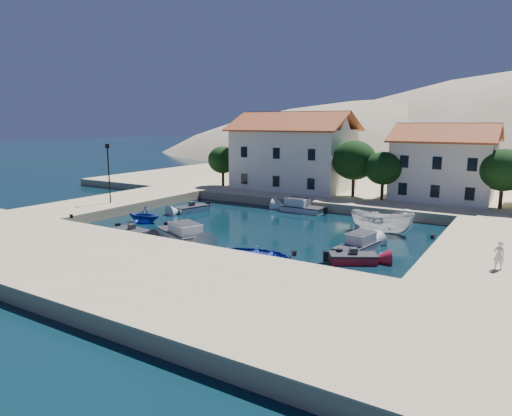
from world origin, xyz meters
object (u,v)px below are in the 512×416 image
Objects in this scene: cabin_cruiser_east at (357,246)px; cabin_cruiser_south at (182,233)px; rowboat_south at (257,260)px; building_mid at (444,161)px; pedestrian at (499,255)px; lamppost at (108,168)px; boat_east at (381,232)px; building_left at (294,150)px.

cabin_cruiser_south is at bearing 113.22° from cabin_cruiser_east.
cabin_cruiser_south reaches higher than rowboat_south.
building_mid is 6.27× the size of pedestrian.
building_mid reaches higher than rowboat_south.
lamppost is 1.38× the size of cabin_cruiser_east.
rowboat_south is 0.91× the size of boat_east.
lamppost is at bearing -174.29° from cabin_cruiser_south.
boat_east is at bearing 62.51° from cabin_cruiser_south.
cabin_cruiser_south is at bearing -18.35° from lamppost.
cabin_cruiser_south is at bearing -15.53° from pedestrian.
pedestrian reaches higher than boat_east.
cabin_cruiser_south is 8.72m from rowboat_south.
building_mid is 30.39m from cabin_cruiser_south.
building_left is at bearing -61.24° from pedestrian.
lamppost is 28.30m from boat_east.
cabin_cruiser_south is at bearing 65.43° from rowboat_south.
building_left is at bearing -176.82° from building_mid.
cabin_cruiser_south is 1.27× the size of cabin_cruiser_east.
building_mid is at bearing -8.64° from boat_east.
boat_east is at bearing -41.44° from building_left.
boat_east is (13.46, 10.69, -0.48)m from cabin_cruiser_south.
cabin_cruiser_east reaches higher than rowboat_south.
lamppost is at bearing 102.72° from boat_east.
pedestrian is at bearing -134.34° from boat_east.
rowboat_south is at bearing 144.84° from cabin_cruiser_east.
cabin_cruiser_east is 7.16m from boat_east.
building_left is 29.20m from rowboat_south.
building_left reaches higher than rowboat_south.
boat_east is at bearing -98.70° from building_mid.
cabin_cruiser_south is 14.21m from cabin_cruiser_east.
boat_east is at bearing 11.19° from cabin_cruiser_east.
lamppost is 1.09× the size of cabin_cruiser_south.
building_mid reaches higher than cabin_cruiser_east.
building_left reaches higher than boat_east.
building_mid is 1.69× the size of lamppost.
building_left is 2.57× the size of cabin_cruiser_south.
cabin_cruiser_south reaches higher than boat_east.
pedestrian reaches higher than cabin_cruiser_east.
boat_east is at bearing 12.67° from lamppost.
building_left is at bearing 10.27° from rowboat_south.
building_mid reaches higher than cabin_cruiser_south.
rowboat_south is at bearing -104.75° from building_mid.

